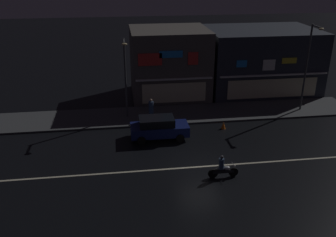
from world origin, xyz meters
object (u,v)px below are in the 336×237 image
object	(u,v)px
streetlamp_west	(125,72)
motorcycle_lead	(223,168)
traffic_cone	(223,125)
pedestrian_on_sidewalk	(151,110)
parked_car_near_kerb	(159,127)
streetlamp_mid	(308,62)

from	to	relation	value
streetlamp_west	motorcycle_lead	world-z (taller)	streetlamp_west
traffic_cone	pedestrian_on_sidewalk	bearing A→B (deg)	156.60
traffic_cone	parked_car_near_kerb	bearing A→B (deg)	-169.48
streetlamp_west	parked_car_near_kerb	bearing A→B (deg)	-61.24
motorcycle_lead	traffic_cone	world-z (taller)	motorcycle_lead
traffic_cone	streetlamp_west	bearing A→B (deg)	157.88
motorcycle_lead	traffic_cone	distance (m)	7.26
streetlamp_mid	streetlamp_west	bearing A→B (deg)	178.25
streetlamp_west	pedestrian_on_sidewalk	bearing A→B (deg)	-18.40
pedestrian_on_sidewalk	traffic_cone	world-z (taller)	pedestrian_on_sidewalk
streetlamp_mid	parked_car_near_kerb	size ratio (longest dim) A/B	1.73
parked_car_near_kerb	motorcycle_lead	world-z (taller)	parked_car_near_kerb
streetlamp_west	traffic_cone	size ratio (longest dim) A/B	11.98
streetlamp_west	traffic_cone	world-z (taller)	streetlamp_west
streetlamp_mid	pedestrian_on_sidewalk	bearing A→B (deg)	-179.19
pedestrian_on_sidewalk	motorcycle_lead	world-z (taller)	pedestrian_on_sidewalk
streetlamp_mid	parked_car_near_kerb	world-z (taller)	streetlamp_mid
pedestrian_on_sidewalk	streetlamp_mid	bearing A→B (deg)	9.02
motorcycle_lead	traffic_cone	size ratio (longest dim) A/B	3.45
motorcycle_lead	pedestrian_on_sidewalk	bearing A→B (deg)	-66.49
traffic_cone	motorcycle_lead	bearing A→B (deg)	-106.20
streetlamp_mid	pedestrian_on_sidewalk	xyz separation A→B (m)	(-13.30, -0.19, -3.56)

